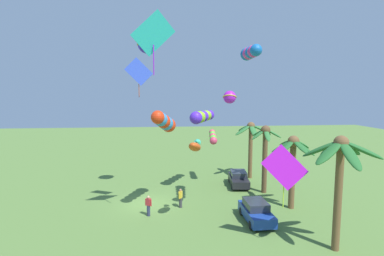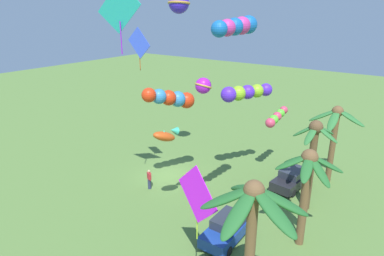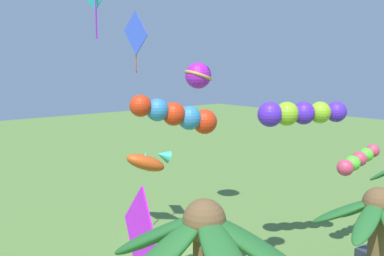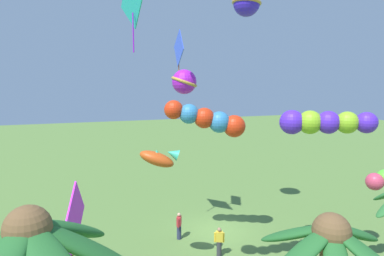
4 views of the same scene
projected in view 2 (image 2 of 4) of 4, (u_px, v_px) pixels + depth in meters
The scene contains 19 objects.
ground_plane at pixel (169, 176), 28.15m from camera, with size 120.00×120.00×0.00m, color #567A38.
palm_tree_0 at pixel (253, 216), 13.41m from camera, with size 4.22×4.35×6.96m.
palm_tree_1 at pixel (313, 148), 22.14m from camera, with size 2.87×3.00×6.44m.
palm_tree_2 at pixel (336, 126), 25.83m from camera, with size 3.99×4.14×6.29m.
palm_tree_3 at pixel (307, 176), 18.60m from camera, with size 3.81×3.55×6.03m.
parked_car_0 at pixel (292, 178), 26.13m from camera, with size 4.06×2.12×1.51m.
parked_car_1 at pixel (228, 228), 20.20m from camera, with size 3.92×1.79×1.51m.
spectator_0 at pixel (187, 181), 25.58m from camera, with size 0.51×0.36×1.59m.
spectator_1 at pixel (149, 179), 25.90m from camera, with size 0.38×0.50×1.59m.
kite_fish_0 at pixel (166, 135), 20.94m from camera, with size 2.00×1.27×1.11m.
kite_diamond_1 at pixel (139, 43), 22.99m from camera, with size 0.24×2.10×2.92m.
kite_diamond_2 at pixel (197, 195), 15.70m from camera, with size 0.73×2.69×3.86m.
kite_tube_3 at pixel (171, 98), 24.05m from camera, with size 4.22×1.95×2.00m.
kite_tube_4 at pixel (245, 92), 25.40m from camera, with size 3.92×2.75×1.18m.
kite_tube_5 at pixel (276, 117), 27.47m from camera, with size 2.88×0.95×1.33m.
kite_tube_6 at pixel (236, 26), 17.25m from camera, with size 3.61×1.05×1.00m.
kite_ball_7 at pixel (203, 86), 18.75m from camera, with size 1.21×1.23×0.90m.
kite_diamond_8 at pixel (119, 9), 19.55m from camera, with size 0.78×2.87×4.10m.
kite_ball_9 at pixel (179, 3), 24.88m from camera, with size 2.04×2.03×1.53m.
Camera 2 is at (19.28, 16.37, 13.12)m, focal length 31.61 mm.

